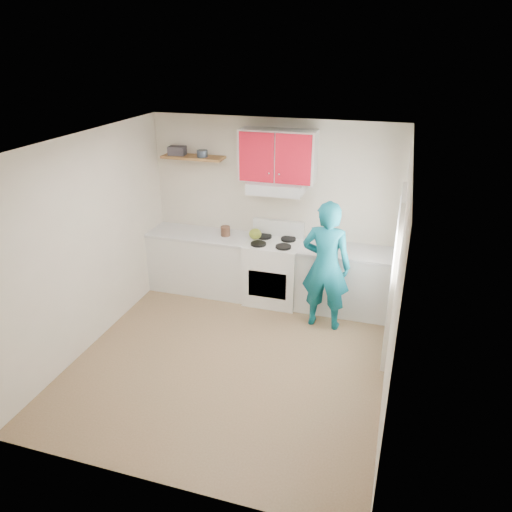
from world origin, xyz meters
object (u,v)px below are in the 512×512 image
(stove, at_px, (273,272))
(crock, at_px, (225,232))
(kettle, at_px, (255,234))
(person, at_px, (326,266))
(tin, at_px, (202,154))

(stove, bearing_deg, crock, 176.49)
(kettle, xyz_separation_m, person, (1.12, -0.53, -0.12))
(crock, distance_m, person, 1.66)
(person, bearing_deg, stove, -27.04)
(tin, bearing_deg, kettle, -6.54)
(tin, xyz_separation_m, crock, (0.35, -0.10, -1.10))
(stove, relative_size, person, 0.52)
(tin, bearing_deg, crock, -15.94)
(kettle, bearing_deg, tin, -170.71)
(person, bearing_deg, tin, -15.07)
(tin, relative_size, kettle, 0.85)
(kettle, relative_size, person, 0.10)
(stove, bearing_deg, kettle, 169.41)
(stove, xyz_separation_m, crock, (-0.74, 0.05, 0.52))
(tin, height_order, person, tin)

